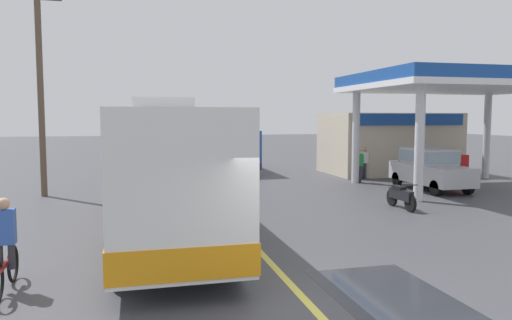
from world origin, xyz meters
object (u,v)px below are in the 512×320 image
Objects in this scene: coach_bus_main at (164,171)px; cyclist_on_shoulder at (5,249)px; car_at_pump at (430,167)px; pedestrian_by_shop at (364,161)px; motorcycle_parked_forecourt at (401,196)px; minibus_opposing_lane at (233,146)px; car_trailing_behind_bus at (154,151)px; pedestrian_near_pump at (358,163)px.

coach_bus_main is 4.95m from cyclist_on_shoulder.
car_at_pump reaches higher than pedestrian_by_shop.
cyclist_on_shoulder reaches higher than motorcycle_parked_forecourt.
minibus_opposing_lane reaches higher than car_trailing_behind_bus.
minibus_opposing_lane is 8.16m from pedestrian_near_pump.
pedestrian_by_shop is (13.73, 13.28, 0.15)m from cyclist_on_shoulder.
pedestrian_near_pump is (4.94, -6.48, -0.54)m from minibus_opposing_lane.
pedestrian_by_shop is at bearing -40.92° from car_trailing_behind_bus.
cyclist_on_shoulder is (-3.07, -3.77, -0.94)m from coach_bus_main.
coach_bus_main is 6.65× the size of pedestrian_near_pump.
cyclist_on_shoulder is 17.63m from pedestrian_near_pump.
minibus_opposing_lane is 3.69× the size of pedestrian_by_shop.
pedestrian_near_pump is at bearing -52.66° from minibus_opposing_lane.
car_trailing_behind_bus reaches higher than pedestrian_by_shop.
car_at_pump is 2.53× the size of pedestrian_by_shop.
car_at_pump is (11.78, 5.42, -0.71)m from coach_bus_main.
coach_bus_main is at bearing -139.67° from pedestrian_near_pump.
coach_bus_main is 1.80× the size of minibus_opposing_lane.
motorcycle_parked_forecourt is 8.23m from pedestrian_by_shop.
minibus_opposing_lane is at bearing 126.60° from car_at_pump.
cyclist_on_shoulder is 22.42m from car_trailing_behind_bus.
car_trailing_behind_bus is (-4.40, 3.60, -0.46)m from minibus_opposing_lane.
coach_bus_main is at bearing -168.33° from motorcycle_parked_forecourt.
minibus_opposing_lane reaches higher than car_at_pump.
cyclist_on_shoulder is at bearing -113.08° from minibus_opposing_lane.
motorcycle_parked_forecourt is 1.08× the size of pedestrian_by_shop.
motorcycle_parked_forecourt is at bearing -134.03° from car_at_pump.
cyclist_on_shoulder is at bearing -135.94° from pedestrian_by_shop.
car_trailing_behind_bus is at bearing 81.01° from cyclist_on_shoulder.
motorcycle_parked_forecourt is at bearing 25.90° from cyclist_on_shoulder.
motorcycle_parked_forecourt is at bearing 11.67° from coach_bus_main.
minibus_opposing_lane is at bearing 104.29° from motorcycle_parked_forecourt.
pedestrian_by_shop is at bearing 72.35° from motorcycle_parked_forecourt.
pedestrian_by_shop is at bearing 54.04° from pedestrian_near_pump.
car_at_pump is 3.51m from pedestrian_near_pump.
cyclist_on_shoulder is at bearing -154.10° from motorcycle_parked_forecourt.
cyclist_on_shoulder is at bearing -148.24° from car_at_pump.
cyclist_on_shoulder is 1.10× the size of pedestrian_near_pump.
minibus_opposing_lane is 1.46× the size of car_trailing_behind_bus.
pedestrian_near_pump is at bearing -125.96° from pedestrian_by_shop.
pedestrian_by_shop is (-1.12, 4.09, -0.08)m from car_at_pump.
car_trailing_behind_bus is at bearing 114.86° from motorcycle_parked_forecourt.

